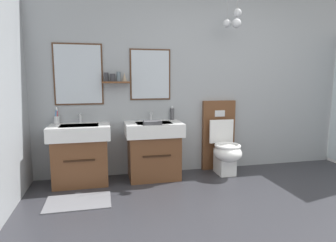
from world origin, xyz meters
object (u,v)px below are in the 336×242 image
Objects in this scene: toilet at (223,146)px; folded_hand_towel at (152,123)px; vanity_sink_right at (154,149)px; toothbrush_cup at (57,119)px; soap_dispenser at (172,114)px; vanity_sink_left at (81,153)px.

folded_hand_towel is (-1.03, -0.17, 0.39)m from toilet.
toothbrush_cup is (-1.21, 0.18, 0.41)m from vanity_sink_right.
toothbrush_cup reaches higher than soap_dispenser.
toilet is 5.09× the size of soap_dispenser.
toilet reaches higher than toothbrush_cup.
vanity_sink_left is at bearing -179.52° from toilet.
toilet reaches higher than soap_dispenser.
vanity_sink_left is 1.00× the size of vanity_sink_right.
vanity_sink_right is at bearing 0.00° from vanity_sink_left.
vanity_sink_left is 3.39× the size of folded_hand_towel.
toothbrush_cup reaches higher than vanity_sink_right.
soap_dispenser reaches higher than vanity_sink_right.
toothbrush_cup is (-0.29, 0.18, 0.41)m from vanity_sink_left.
soap_dispenser is 0.49m from folded_hand_towel.
vanity_sink_left is at bearing -171.31° from soap_dispenser.
vanity_sink_left is 3.80× the size of soap_dispenser.
toothbrush_cup is 1.51m from soap_dispenser.
folded_hand_towel reaches higher than vanity_sink_left.
vanity_sink_right is 0.41m from folded_hand_towel.
toothbrush_cup is at bearing 164.15° from folded_hand_towel.
vanity_sink_left and vanity_sink_right have the same top height.
toothbrush_cup is at bearing 148.33° from vanity_sink_left.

